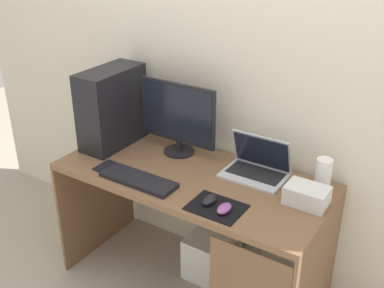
{
  "coord_description": "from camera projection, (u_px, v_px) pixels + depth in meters",
  "views": [
    {
      "loc": [
        1.19,
        -1.84,
        2.0
      ],
      "look_at": [
        0.0,
        0.0,
        0.93
      ],
      "focal_mm": 44.17,
      "sensor_mm": 36.0,
      "label": 1
    }
  ],
  "objects": [
    {
      "name": "keyboard",
      "position": [
        138.0,
        180.0,
        2.44
      ],
      "size": [
        0.42,
        0.14,
        0.02
      ],
      "primitive_type": "cube",
      "color": "black",
      "rests_on": "desk"
    },
    {
      "name": "projector",
      "position": [
        307.0,
        195.0,
        2.24
      ],
      "size": [
        0.2,
        0.14,
        0.09
      ],
      "primitive_type": "cube",
      "color": "silver",
      "rests_on": "desk"
    },
    {
      "name": "laptop",
      "position": [
        257.0,
        167.0,
        2.49
      ],
      "size": [
        0.33,
        0.23,
        0.22
      ],
      "color": "#B7BCC6",
      "rests_on": "desk"
    },
    {
      "name": "desk",
      "position": [
        194.0,
        200.0,
        2.56
      ],
      "size": [
        1.46,
        0.66,
        0.75
      ],
      "color": "brown",
      "rests_on": "ground_plane"
    },
    {
      "name": "mouse_right",
      "position": [
        224.0,
        208.0,
        2.18
      ],
      "size": [
        0.06,
        0.1,
        0.03
      ],
      "primitive_type": "ellipsoid",
      "color": "#8C4C99",
      "rests_on": "mousepad"
    },
    {
      "name": "monitor",
      "position": [
        178.0,
        118.0,
        2.64
      ],
      "size": [
        0.48,
        0.18,
        0.42
      ],
      "color": "black",
      "rests_on": "desk"
    },
    {
      "name": "cell_phone",
      "position": [
        105.0,
        166.0,
        2.58
      ],
      "size": [
        0.07,
        0.13,
        0.01
      ],
      "primitive_type": "cube",
      "color": "black",
      "rests_on": "desk"
    },
    {
      "name": "speaker",
      "position": [
        323.0,
        175.0,
        2.33
      ],
      "size": [
        0.08,
        0.08,
        0.17
      ],
      "primitive_type": "cylinder",
      "color": "white",
      "rests_on": "desk"
    },
    {
      "name": "pc_tower",
      "position": [
        112.0,
        107.0,
        2.75
      ],
      "size": [
        0.19,
        0.42,
        0.46
      ],
      "primitive_type": "cube",
      "color": "black",
      "rests_on": "desk"
    },
    {
      "name": "mouse_left",
      "position": [
        209.0,
        200.0,
        2.24
      ],
      "size": [
        0.06,
        0.1,
        0.03
      ],
      "primitive_type": "ellipsoid",
      "color": "black",
      "rests_on": "mousepad"
    },
    {
      "name": "mousepad",
      "position": [
        216.0,
        207.0,
        2.22
      ],
      "size": [
        0.26,
        0.2,
        0.0
      ],
      "primitive_type": "cube",
      "color": "black",
      "rests_on": "desk"
    },
    {
      "name": "subwoofer",
      "position": [
        212.0,
        256.0,
        2.86
      ],
      "size": [
        0.27,
        0.27,
        0.27
      ],
      "primitive_type": "cube",
      "color": "white",
      "rests_on": "ground_plane"
    },
    {
      "name": "wall_back",
      "position": [
        229.0,
        58.0,
        2.55
      ],
      "size": [
        4.0,
        0.05,
        2.6
      ],
      "color": "beige",
      "rests_on": "ground_plane"
    },
    {
      "name": "ground_plane",
      "position": [
        192.0,
        283.0,
        2.84
      ],
      "size": [
        8.0,
        8.0,
        0.0
      ],
      "primitive_type": "plane",
      "color": "#9E9384"
    }
  ]
}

